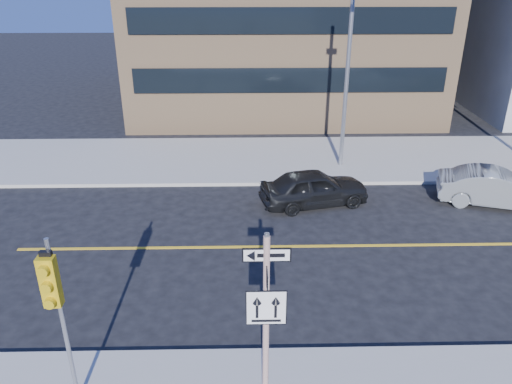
{
  "coord_description": "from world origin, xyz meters",
  "views": [
    {
      "loc": [
        -0.37,
        -10.4,
        8.7
      ],
      "look_at": [
        -0.06,
        4.0,
        2.03
      ],
      "focal_mm": 35.0,
      "sensor_mm": 36.0,
      "label": 1
    }
  ],
  "objects_px": {
    "sign_pole": "(266,312)",
    "parked_car_a": "(314,188)",
    "streetlight_a": "(349,65)",
    "parked_car_b": "(496,188)"
  },
  "relations": [
    {
      "from": "parked_car_b",
      "to": "sign_pole",
      "type": "bearing_deg",
      "value": 152.25
    },
    {
      "from": "sign_pole",
      "to": "streetlight_a",
      "type": "height_order",
      "value": "streetlight_a"
    },
    {
      "from": "sign_pole",
      "to": "parked_car_a",
      "type": "height_order",
      "value": "sign_pole"
    },
    {
      "from": "sign_pole",
      "to": "parked_car_a",
      "type": "relative_size",
      "value": 0.97
    },
    {
      "from": "sign_pole",
      "to": "parked_car_b",
      "type": "relative_size",
      "value": 0.94
    },
    {
      "from": "sign_pole",
      "to": "parked_car_b",
      "type": "bearing_deg",
      "value": 45.56
    },
    {
      "from": "parked_car_b",
      "to": "streetlight_a",
      "type": "bearing_deg",
      "value": 71.64
    },
    {
      "from": "parked_car_a",
      "to": "streetlight_a",
      "type": "relative_size",
      "value": 0.52
    },
    {
      "from": "parked_car_b",
      "to": "streetlight_a",
      "type": "relative_size",
      "value": 0.54
    },
    {
      "from": "sign_pole",
      "to": "streetlight_a",
      "type": "relative_size",
      "value": 0.51
    },
    {
      "from": "parked_car_a",
      "to": "streetlight_a",
      "type": "height_order",
      "value": "streetlight_a"
    },
    {
      "from": "sign_pole",
      "to": "streetlight_a",
      "type": "bearing_deg",
      "value": 73.23
    },
    {
      "from": "parked_car_a",
      "to": "parked_car_b",
      "type": "xyz_separation_m",
      "value": [
        7.07,
        -0.19,
        -0.0
      ]
    },
    {
      "from": "sign_pole",
      "to": "streetlight_a",
      "type": "distance_m",
      "value": 14.05
    },
    {
      "from": "parked_car_b",
      "to": "streetlight_a",
      "type": "height_order",
      "value": "streetlight_a"
    }
  ]
}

